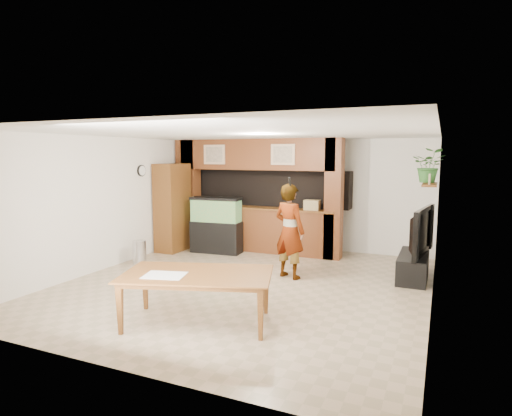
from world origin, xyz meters
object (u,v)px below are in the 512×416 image
at_px(pantry_cabinet, 173,207).
at_px(person, 290,231).
at_px(aquarium, 216,226).
at_px(television, 415,231).
at_px(dining_table, 197,299).

xyz_separation_m(pantry_cabinet, person, (3.26, -1.04, -0.15)).
bearing_deg(person, aquarium, -9.77).
bearing_deg(television, dining_table, 152.14).
relative_size(aquarium, television, 0.86).
bearing_deg(person, dining_table, 100.86).
height_order(pantry_cabinet, dining_table, pantry_cabinet).
relative_size(aquarium, dining_table, 0.65).
xyz_separation_m(aquarium, person, (2.21, -1.25, 0.24)).
bearing_deg(aquarium, dining_table, -69.09).
height_order(aquarium, television, television).
bearing_deg(person, television, -138.25).
xyz_separation_m(aquarium, television, (4.30, -0.40, 0.26)).
distance_m(pantry_cabinet, television, 5.36).
distance_m(aquarium, dining_table, 4.23).
height_order(pantry_cabinet, aquarium, pantry_cabinet).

